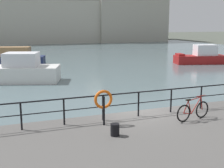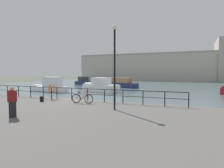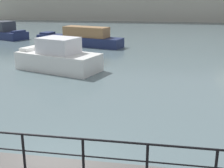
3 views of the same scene
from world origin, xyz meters
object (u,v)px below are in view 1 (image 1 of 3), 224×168
object	(u,v)px
moored_green_narrowboat	(201,57)
life_ring_stand	(103,101)
harbor_building	(57,19)
mooring_bollard	(115,130)
moored_red_daysailer	(2,58)
parked_bicycle	(193,111)
moored_harbor_tender	(21,71)

from	to	relation	value
moored_green_narrowboat	life_ring_stand	distance (m)	25.95
moored_green_narrowboat	harbor_building	bearing A→B (deg)	-65.30
moored_green_narrowboat	life_ring_stand	bearing A→B (deg)	58.90
mooring_bollard	moored_red_daysailer	bearing A→B (deg)	97.63
moored_green_narrowboat	parked_bicycle	size ratio (longest dim) A/B	3.55
moored_red_daysailer	mooring_bollard	bearing A→B (deg)	113.93
moored_red_daysailer	moored_green_narrowboat	world-z (taller)	moored_green_narrowboat
moored_green_narrowboat	life_ring_stand	world-z (taller)	moored_green_narrowboat
moored_red_daysailer	parked_bicycle	world-z (taller)	moored_red_daysailer
moored_green_narrowboat	mooring_bollard	distance (m)	26.84
life_ring_stand	mooring_bollard	bearing A→B (deg)	-90.20
harbor_building	life_ring_stand	distance (m)	64.91
moored_harbor_tender	mooring_bollard	size ratio (longest dim) A/B	14.87
moored_red_daysailer	life_ring_stand	size ratio (longest dim) A/B	7.22
parked_bicycle	life_ring_stand	bearing A→B (deg)	158.42
life_ring_stand	moored_green_narrowboat	bearing A→B (deg)	44.77
harbor_building	life_ring_stand	world-z (taller)	harbor_building
mooring_bollard	life_ring_stand	size ratio (longest dim) A/B	0.31
harbor_building	life_ring_stand	bearing A→B (deg)	-98.76
harbor_building	moored_red_daysailer	bearing A→B (deg)	-109.09
harbor_building	mooring_bollard	xyz separation A→B (m)	(-9.87, -65.30, -4.51)
moored_red_daysailer	mooring_bollard	world-z (taller)	moored_red_daysailer
harbor_building	moored_green_narrowboat	world-z (taller)	harbor_building
moored_green_narrowboat	parked_bicycle	xyz separation A→B (m)	(-14.78, -19.02, 0.37)
moored_harbor_tender	moored_red_daysailer	size ratio (longest dim) A/B	0.65
harbor_building	parked_bicycle	world-z (taller)	harbor_building
harbor_building	life_ring_stand	size ratio (longest dim) A/B	49.02
moored_harbor_tender	harbor_building	bearing A→B (deg)	-85.10
moored_red_daysailer	parked_bicycle	xyz separation A→B (m)	(7.19, -26.02, 0.37)
moored_harbor_tender	life_ring_stand	xyz separation A→B (m)	(2.19, -14.28, 0.85)
moored_red_daysailer	life_ring_stand	bearing A→B (deg)	114.32
parked_bicycle	life_ring_stand	size ratio (longest dim) A/B	1.26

